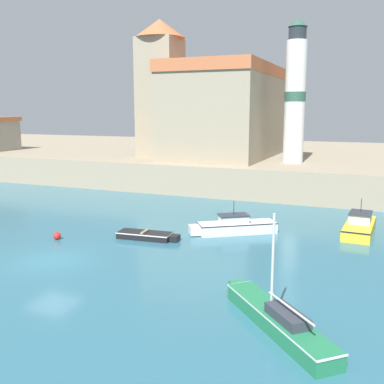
{
  "coord_description": "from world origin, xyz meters",
  "views": [
    {
      "loc": [
        15.78,
        -18.33,
        7.89
      ],
      "look_at": [
        3.3,
        11.7,
        2.0
      ],
      "focal_mm": 42.0,
      "sensor_mm": 36.0,
      "label": 1
    }
  ],
  "objects_px": {
    "mooring_buoy": "(57,236)",
    "lighthouse": "(295,94)",
    "church": "(218,107)",
    "motorboat_white_0": "(235,226)",
    "motorboat_yellow_1": "(360,225)",
    "sailboat_green_4": "(277,319)",
    "dinghy_black_3": "(147,235)"
  },
  "relations": [
    {
      "from": "motorboat_white_0",
      "to": "sailboat_green_4",
      "type": "height_order",
      "value": "sailboat_green_4"
    },
    {
      "from": "church",
      "to": "lighthouse",
      "type": "xyz_separation_m",
      "value": [
        9.04,
        -3.3,
        1.2
      ]
    },
    {
      "from": "motorboat_yellow_1",
      "to": "lighthouse",
      "type": "height_order",
      "value": "lighthouse"
    },
    {
      "from": "mooring_buoy",
      "to": "church",
      "type": "xyz_separation_m",
      "value": [
        1.29,
        26.29,
        8.04
      ]
    },
    {
      "from": "motorboat_yellow_1",
      "to": "dinghy_black_3",
      "type": "relative_size",
      "value": 1.47
    },
    {
      "from": "motorboat_white_0",
      "to": "lighthouse",
      "type": "bearing_deg",
      "value": 88.16
    },
    {
      "from": "motorboat_white_0",
      "to": "dinghy_black_3",
      "type": "height_order",
      "value": "motorboat_white_0"
    },
    {
      "from": "motorboat_yellow_1",
      "to": "sailboat_green_4",
      "type": "xyz_separation_m",
      "value": [
        -2.22,
        -15.19,
        -0.09
      ]
    },
    {
      "from": "dinghy_black_3",
      "to": "church",
      "type": "relative_size",
      "value": 0.23
    },
    {
      "from": "lighthouse",
      "to": "dinghy_black_3",
      "type": "bearing_deg",
      "value": -104.25
    },
    {
      "from": "sailboat_green_4",
      "to": "motorboat_yellow_1",
      "type": "bearing_deg",
      "value": 81.69
    },
    {
      "from": "motorboat_yellow_1",
      "to": "sailboat_green_4",
      "type": "distance_m",
      "value": 15.35
    },
    {
      "from": "motorboat_white_0",
      "to": "church",
      "type": "bearing_deg",
      "value": 112.38
    },
    {
      "from": "mooring_buoy",
      "to": "church",
      "type": "relative_size",
      "value": 0.03
    },
    {
      "from": "motorboat_white_0",
      "to": "motorboat_yellow_1",
      "type": "relative_size",
      "value": 0.91
    },
    {
      "from": "church",
      "to": "sailboat_green_4",
      "type": "bearing_deg",
      "value": -67.06
    },
    {
      "from": "motorboat_yellow_1",
      "to": "dinghy_black_3",
      "type": "bearing_deg",
      "value": -151.83
    },
    {
      "from": "sailboat_green_4",
      "to": "church",
      "type": "height_order",
      "value": "church"
    },
    {
      "from": "sailboat_green_4",
      "to": "lighthouse",
      "type": "bearing_deg",
      "value": 99.24
    },
    {
      "from": "motorboat_white_0",
      "to": "dinghy_black_3",
      "type": "distance_m",
      "value": 5.81
    },
    {
      "from": "mooring_buoy",
      "to": "lighthouse",
      "type": "height_order",
      "value": "lighthouse"
    },
    {
      "from": "motorboat_yellow_1",
      "to": "church",
      "type": "distance_m",
      "value": 24.94
    },
    {
      "from": "mooring_buoy",
      "to": "church",
      "type": "distance_m",
      "value": 27.52
    },
    {
      "from": "motorboat_white_0",
      "to": "lighthouse",
      "type": "distance_m",
      "value": 19.51
    },
    {
      "from": "mooring_buoy",
      "to": "lighthouse",
      "type": "bearing_deg",
      "value": 65.79
    },
    {
      "from": "church",
      "to": "motorboat_white_0",
      "type": "bearing_deg",
      "value": -67.62
    },
    {
      "from": "motorboat_white_0",
      "to": "sailboat_green_4",
      "type": "bearing_deg",
      "value": -66.1
    },
    {
      "from": "motorboat_yellow_1",
      "to": "lighthouse",
      "type": "distance_m",
      "value": 18.15
    },
    {
      "from": "sailboat_green_4",
      "to": "lighthouse",
      "type": "height_order",
      "value": "lighthouse"
    },
    {
      "from": "motorboat_yellow_1",
      "to": "sailboat_green_4",
      "type": "relative_size",
      "value": 1.06
    },
    {
      "from": "mooring_buoy",
      "to": "lighthouse",
      "type": "xyz_separation_m",
      "value": [
        10.33,
        22.99,
        9.23
      ]
    },
    {
      "from": "motorboat_white_0",
      "to": "sailboat_green_4",
      "type": "distance_m",
      "value": 13.16
    }
  ]
}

